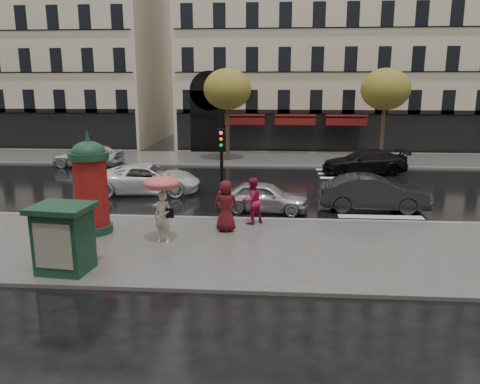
# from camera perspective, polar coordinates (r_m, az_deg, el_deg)

# --- Properties ---
(ground) EXTENTS (160.00, 160.00, 0.00)m
(ground) POSITION_cam_1_polar(r_m,az_deg,el_deg) (16.77, -0.74, -6.46)
(ground) COLOR black
(ground) RESTS_ON ground
(near_sidewalk) EXTENTS (90.00, 7.00, 0.12)m
(near_sidewalk) POSITION_cam_1_polar(r_m,az_deg,el_deg) (16.28, -0.89, -6.85)
(near_sidewalk) COLOR #474744
(near_sidewalk) RESTS_ON ground
(far_sidewalk) EXTENTS (90.00, 6.00, 0.12)m
(far_sidewalk) POSITION_cam_1_polar(r_m,az_deg,el_deg) (35.20, 1.91, 4.06)
(far_sidewalk) COLOR #474744
(far_sidewalk) RESTS_ON ground
(near_kerb) EXTENTS (90.00, 0.25, 0.14)m
(near_kerb) POSITION_cam_1_polar(r_m,az_deg,el_deg) (19.59, 0.01, -3.32)
(near_kerb) COLOR slate
(near_kerb) RESTS_ON ground
(far_kerb) EXTENTS (90.00, 0.25, 0.14)m
(far_kerb) POSITION_cam_1_polar(r_m,az_deg,el_deg) (32.24, 1.69, 3.23)
(far_kerb) COLOR slate
(far_kerb) RESTS_ON ground
(zebra_crossing) EXTENTS (3.60, 11.75, 0.01)m
(zebra_crossing) POSITION_cam_1_polar(r_m,az_deg,el_deg) (26.36, 14.20, 0.44)
(zebra_crossing) COLOR silver
(zebra_crossing) RESTS_ON ground
(bldg_far_corner) EXTENTS (26.00, 14.00, 22.90)m
(bldg_far_corner) POSITION_cam_1_polar(r_m,az_deg,el_deg) (46.32, 10.53, 20.01)
(bldg_far_corner) COLOR #B7A88C
(bldg_far_corner) RESTS_ON ground
(bldg_far_left) EXTENTS (24.00, 14.00, 22.90)m
(bldg_far_left) POSITION_cam_1_polar(r_m,az_deg,el_deg) (51.67, -24.04, 18.40)
(bldg_far_left) COLOR #B7A88C
(bldg_far_left) RESTS_ON ground
(tree_far_left) EXTENTS (3.40, 3.40, 6.64)m
(tree_far_left) POSITION_cam_1_polar(r_m,az_deg,el_deg) (33.90, -1.56, 12.38)
(tree_far_left) COLOR #38281C
(tree_far_left) RESTS_ON ground
(tree_far_right) EXTENTS (3.40, 3.40, 6.64)m
(tree_far_right) POSITION_cam_1_polar(r_m,az_deg,el_deg) (34.59, 17.31, 11.83)
(tree_far_right) COLOR #38281C
(tree_far_right) RESTS_ON ground
(woman_umbrella) EXTENTS (1.28, 1.28, 2.45)m
(woman_umbrella) POSITION_cam_1_polar(r_m,az_deg,el_deg) (16.44, -9.45, -0.71)
(woman_umbrella) COLOR beige
(woman_umbrella) RESTS_ON near_sidewalk
(woman_red) EXTENTS (1.15, 1.11, 1.86)m
(woman_red) POSITION_cam_1_polar(r_m,az_deg,el_deg) (18.61, 1.48, -1.08)
(woman_red) COLOR #A3143A
(woman_red) RESTS_ON near_sidewalk
(man_burgundy) EXTENTS (1.01, 0.71, 1.96)m
(man_burgundy) POSITION_cam_1_polar(r_m,az_deg,el_deg) (17.65, -1.74, -1.71)
(man_burgundy) COLOR #490E12
(man_burgundy) RESTS_ON near_sidewalk
(morris_column) EXTENTS (1.45, 1.45, 3.90)m
(morris_column) POSITION_cam_1_polar(r_m,az_deg,el_deg) (18.15, -17.74, 0.95)
(morris_column) COLOR #143322
(morris_column) RESTS_ON near_sidewalk
(traffic_light) EXTENTS (0.28, 0.41, 4.30)m
(traffic_light) POSITION_cam_1_polar(r_m,az_deg,el_deg) (18.15, -2.28, 3.94)
(traffic_light) COLOR black
(traffic_light) RESTS_ON near_sidewalk
(newsstand) EXTENTS (1.84, 1.60, 2.04)m
(newsstand) POSITION_cam_1_polar(r_m,az_deg,el_deg) (14.83, -20.69, -5.22)
(newsstand) COLOR #143322
(newsstand) RESTS_ON near_sidewalk
(car_silver) EXTENTS (4.16, 2.09, 1.36)m
(car_silver) POSITION_cam_1_polar(r_m,az_deg,el_deg) (20.86, 2.96, -0.58)
(car_silver) COLOR #BCBBC0
(car_silver) RESTS_ON ground
(car_darkgrey) EXTENTS (4.81, 1.72, 1.58)m
(car_darkgrey) POSITION_cam_1_polar(r_m,az_deg,el_deg) (21.92, 15.90, -0.10)
(car_darkgrey) COLOR black
(car_darkgrey) RESTS_ON ground
(car_white) EXTENTS (5.68, 3.05, 1.52)m
(car_white) POSITION_cam_1_polar(r_m,az_deg,el_deg) (24.77, -11.21, 1.57)
(car_white) COLOR white
(car_white) RESTS_ON ground
(car_black) EXTENTS (5.47, 2.69, 1.53)m
(car_black) POSITION_cam_1_polar(r_m,az_deg,el_deg) (30.61, 14.92, 3.58)
(car_black) COLOR black
(car_black) RESTS_ON ground
(car_far_silver) EXTENTS (4.92, 2.38, 1.62)m
(car_far_silver) POSITION_cam_1_polar(r_m,az_deg,el_deg) (33.57, -17.98, 4.27)
(car_far_silver) COLOR silver
(car_far_silver) RESTS_ON ground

